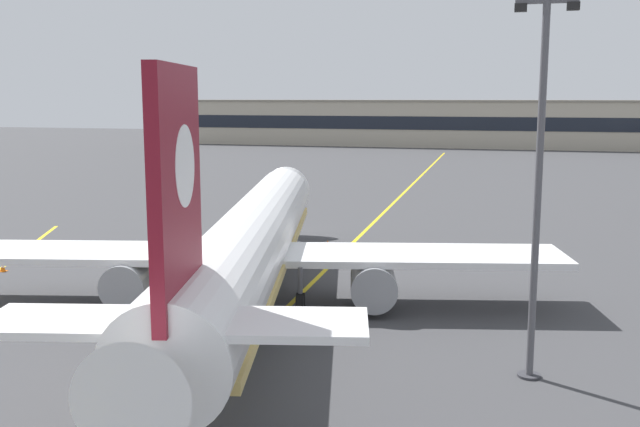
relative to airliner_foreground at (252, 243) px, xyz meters
The scene contains 7 objects.
ground_plane 12.25m from the airliner_foreground, 83.96° to the right, with size 400.00×400.00×0.00m, color #3D3D3F.
taxiway_centreline 18.64m from the airliner_foreground, 86.12° to the left, with size 0.30×180.00×0.01m, color yellow.
airliner_foreground is the anchor object (origin of this frame).
apron_lamp_post 15.49m from the airliner_foreground, 23.51° to the right, with size 2.24×0.90×14.28m.
safety_cone_by_nose_gear 15.94m from the airliner_foreground, 90.50° to the left, with size 0.44×0.44×0.55m.
safety_cone_by_port_wing 18.33m from the airliner_foreground, 169.81° to the left, with size 0.44×0.44×0.55m.
terminal_building 126.67m from the airliner_foreground, 92.98° to the left, with size 113.55×12.40×10.08m.
Camera 1 is at (11.78, -22.28, 10.74)m, focal length 40.78 mm.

